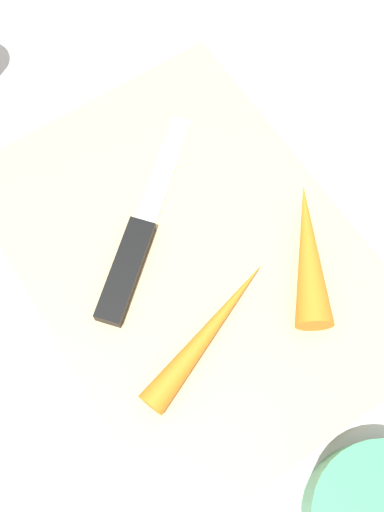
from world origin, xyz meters
TOP-DOWN VIEW (x-y plane):
  - ground_plane at (0.00, 0.00)m, footprint 1.40×1.40m
  - cutting_board at (0.00, 0.00)m, footprint 0.36×0.26m
  - knife at (0.03, 0.04)m, footprint 0.14×0.17m
  - carrot_short at (-0.05, -0.08)m, footprint 0.12×0.09m
  - carrot_long at (-0.06, 0.03)m, footprint 0.07×0.14m

SIDE VIEW (x-z plane):
  - ground_plane at x=0.00m, z-range 0.00..0.00m
  - cutting_board at x=0.00m, z-range 0.00..0.01m
  - knife at x=0.03m, z-range 0.01..0.02m
  - carrot_long at x=-0.06m, z-range 0.01..0.03m
  - carrot_short at x=-0.05m, z-range 0.01..0.04m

